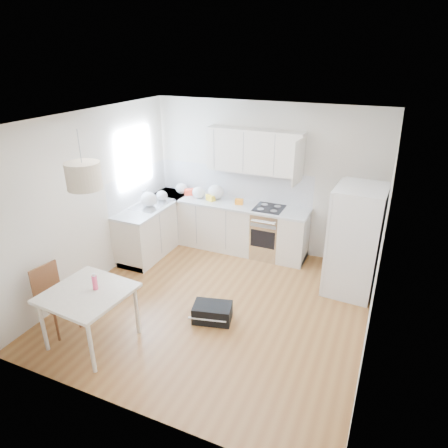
% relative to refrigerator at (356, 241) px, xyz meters
% --- Properties ---
extents(floor, '(4.20, 4.20, 0.00)m').
position_rel_refrigerator_xyz_m(floor, '(-1.75, -1.23, -0.84)').
color(floor, brown).
rests_on(floor, ground).
extents(ceiling, '(4.20, 4.20, 0.00)m').
position_rel_refrigerator_xyz_m(ceiling, '(-1.75, -1.23, 1.86)').
color(ceiling, white).
rests_on(ceiling, wall_back).
extents(wall_back, '(4.20, 0.00, 4.20)m').
position_rel_refrigerator_xyz_m(wall_back, '(-1.75, 0.87, 0.51)').
color(wall_back, silver).
rests_on(wall_back, floor).
extents(wall_left, '(0.00, 4.20, 4.20)m').
position_rel_refrigerator_xyz_m(wall_left, '(-3.85, -1.23, 0.51)').
color(wall_left, silver).
rests_on(wall_left, floor).
extents(wall_right, '(0.00, 4.20, 4.20)m').
position_rel_refrigerator_xyz_m(wall_right, '(0.35, -1.23, 0.51)').
color(wall_right, silver).
rests_on(wall_right, floor).
extents(window_glassblock, '(0.02, 1.00, 1.00)m').
position_rel_refrigerator_xyz_m(window_glassblock, '(-3.84, -0.08, 0.91)').
color(window_glassblock, '#BFE0F9').
rests_on(window_glassblock, wall_left).
extents(cabinets_back, '(3.00, 0.60, 0.88)m').
position_rel_refrigerator_xyz_m(cabinets_back, '(-2.35, 0.57, -0.40)').
color(cabinets_back, silver).
rests_on(cabinets_back, floor).
extents(cabinets_left, '(0.60, 1.80, 0.88)m').
position_rel_refrigerator_xyz_m(cabinets_left, '(-3.55, -0.03, -0.40)').
color(cabinets_left, silver).
rests_on(cabinets_left, floor).
extents(counter_back, '(3.02, 0.64, 0.04)m').
position_rel_refrigerator_xyz_m(counter_back, '(-2.35, 0.57, 0.06)').
color(counter_back, '#ADB0B2').
rests_on(counter_back, cabinets_back).
extents(counter_left, '(0.64, 1.82, 0.04)m').
position_rel_refrigerator_xyz_m(counter_left, '(-3.55, -0.03, 0.06)').
color(counter_left, '#ADB0B2').
rests_on(counter_left, cabinets_left).
extents(backsplash_back, '(3.00, 0.01, 0.58)m').
position_rel_refrigerator_xyz_m(backsplash_back, '(-2.35, 0.87, 0.37)').
color(backsplash_back, white).
rests_on(backsplash_back, wall_back).
extents(backsplash_left, '(0.01, 1.80, 0.58)m').
position_rel_refrigerator_xyz_m(backsplash_left, '(-3.85, -0.03, 0.37)').
color(backsplash_left, white).
rests_on(backsplash_left, wall_left).
extents(upper_cabinets, '(1.70, 0.32, 0.75)m').
position_rel_refrigerator_xyz_m(upper_cabinets, '(-1.90, 0.71, 1.03)').
color(upper_cabinets, silver).
rests_on(upper_cabinets, wall_back).
extents(range_oven, '(0.50, 0.61, 0.88)m').
position_rel_refrigerator_xyz_m(range_oven, '(-1.55, 0.57, -0.40)').
color(range_oven, silver).
rests_on(range_oven, floor).
extents(sink, '(0.50, 0.80, 0.16)m').
position_rel_refrigerator_xyz_m(sink, '(-3.55, -0.08, 0.07)').
color(sink, silver).
rests_on(sink, counter_left).
extents(refrigerator, '(0.86, 0.89, 1.69)m').
position_rel_refrigerator_xyz_m(refrigerator, '(0.00, 0.00, 0.00)').
color(refrigerator, white).
rests_on(refrigerator, floor).
extents(dining_table, '(1.03, 1.03, 0.75)m').
position_rel_refrigerator_xyz_m(dining_table, '(-2.88, -2.60, -0.17)').
color(dining_table, beige).
rests_on(dining_table, floor).
extents(dining_chair, '(0.45, 0.45, 0.92)m').
position_rel_refrigerator_xyz_m(dining_chair, '(-3.44, -2.59, -0.38)').
color(dining_chair, '#542A19').
rests_on(dining_chair, floor).
extents(drink_bottle, '(0.08, 0.08, 0.22)m').
position_rel_refrigerator_xyz_m(drink_bottle, '(-2.82, -2.51, 0.02)').
color(drink_bottle, '#E64065').
rests_on(drink_bottle, dining_table).
extents(gym_bag, '(0.59, 0.46, 0.24)m').
position_rel_refrigerator_xyz_m(gym_bag, '(-1.65, -1.59, -0.72)').
color(gym_bag, black).
rests_on(gym_bag, floor).
extents(pendant_lamp, '(0.45, 0.45, 0.31)m').
position_rel_refrigerator_xyz_m(pendant_lamp, '(-2.85, -2.41, 1.34)').
color(pendant_lamp, beige).
rests_on(pendant_lamp, ceiling).
extents(grocery_bag_a, '(0.23, 0.20, 0.21)m').
position_rel_refrigerator_xyz_m(grocery_bag_a, '(-3.35, 0.65, 0.18)').
color(grocery_bag_a, silver).
rests_on(grocery_bag_a, counter_back).
extents(grocery_bag_b, '(0.25, 0.21, 0.22)m').
position_rel_refrigerator_xyz_m(grocery_bag_b, '(-2.92, 0.54, 0.19)').
color(grocery_bag_b, silver).
rests_on(grocery_bag_b, counter_back).
extents(grocery_bag_c, '(0.30, 0.26, 0.27)m').
position_rel_refrigerator_xyz_m(grocery_bag_c, '(-2.61, 0.63, 0.21)').
color(grocery_bag_c, silver).
rests_on(grocery_bag_c, counter_back).
extents(grocery_bag_d, '(0.21, 0.18, 0.19)m').
position_rel_refrigerator_xyz_m(grocery_bag_d, '(-3.49, 0.17, 0.17)').
color(grocery_bag_d, silver).
rests_on(grocery_bag_d, counter_back).
extents(grocery_bag_e, '(0.29, 0.25, 0.26)m').
position_rel_refrigerator_xyz_m(grocery_bag_e, '(-3.55, -0.17, 0.21)').
color(grocery_bag_e, silver).
rests_on(grocery_bag_e, counter_left).
extents(snack_orange, '(0.16, 0.11, 0.10)m').
position_rel_refrigerator_xyz_m(snack_orange, '(-2.11, 0.55, 0.12)').
color(snack_orange, orange).
rests_on(snack_orange, counter_back).
extents(snack_yellow, '(0.19, 0.15, 0.11)m').
position_rel_refrigerator_xyz_m(snack_yellow, '(-2.66, 0.52, 0.13)').
color(snack_yellow, yellow).
rests_on(snack_yellow, counter_back).
extents(snack_red, '(0.21, 0.19, 0.12)m').
position_rel_refrigerator_xyz_m(snack_red, '(-3.17, 0.64, 0.14)').
color(snack_red, red).
rests_on(snack_red, counter_back).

